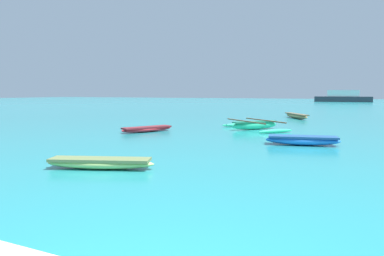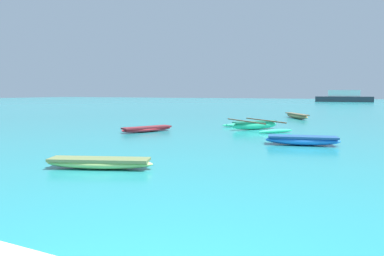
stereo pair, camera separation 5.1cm
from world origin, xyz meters
TOP-DOWN VIEW (x-y plane):
  - moored_boat_0 at (-3.26, 17.29)m, footprint 4.43×4.26m
  - moored_boat_1 at (-8.25, 13.68)m, footprint 2.05×2.97m
  - moored_boat_2 at (-0.04, 12.33)m, footprint 3.02×1.39m
  - moored_boat_3 at (-2.25, 27.01)m, footprint 2.50×3.66m
  - moored_boat_4 at (-4.64, 5.49)m, footprint 3.07×1.62m
  - distant_ferry at (0.41, 82.58)m, footprint 11.96×2.63m

SIDE VIEW (x-z plane):
  - moored_boat_1 at x=-8.25m, z-range 0.02..0.30m
  - moored_boat_4 at x=-4.64m, z-range 0.02..0.32m
  - moored_boat_2 at x=-0.04m, z-range 0.02..0.39m
  - moored_boat_3 at x=-2.25m, z-range 0.02..0.41m
  - moored_boat_0 at x=-3.26m, z-range -0.02..0.51m
  - distant_ferry at x=0.41m, z-range -0.24..2.39m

